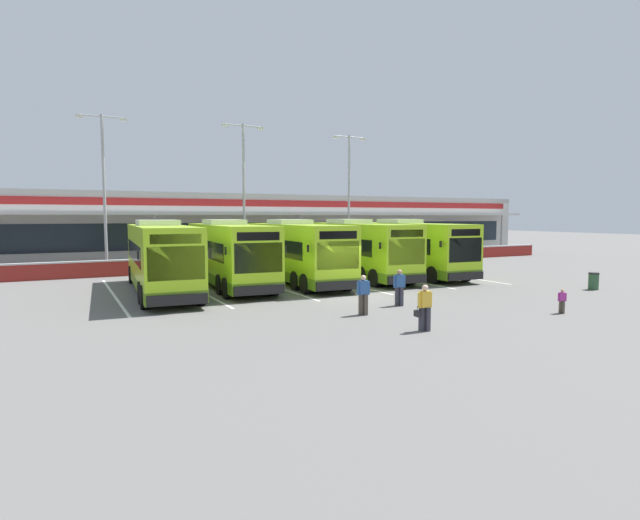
# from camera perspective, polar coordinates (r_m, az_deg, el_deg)

# --- Properties ---
(ground_plane) EXTENTS (200.00, 200.00, 0.00)m
(ground_plane) POSITION_cam_1_polar(r_m,az_deg,el_deg) (25.19, 3.71, -4.13)
(ground_plane) COLOR #605E5B
(terminal_building) EXTENTS (70.00, 13.00, 6.00)m
(terminal_building) POSITION_cam_1_polar(r_m,az_deg,el_deg) (49.88, -12.51, 3.74)
(terminal_building) COLOR #B7B7B2
(terminal_building) RESTS_ON ground
(red_barrier_wall) EXTENTS (60.00, 0.40, 1.10)m
(red_barrier_wall) POSITION_cam_1_polar(r_m,az_deg,el_deg) (38.18, -7.62, -0.22)
(red_barrier_wall) COLOR maroon
(red_barrier_wall) RESTS_ON ground
(coach_bus_leftmost) EXTENTS (3.58, 12.29, 3.78)m
(coach_bus_leftmost) POSITION_cam_1_polar(r_m,az_deg,el_deg) (27.48, -17.56, 0.16)
(coach_bus_leftmost) COLOR #9ED11E
(coach_bus_leftmost) RESTS_ON ground
(coach_bus_left_centre) EXTENTS (3.58, 12.29, 3.78)m
(coach_bus_left_centre) POSITION_cam_1_polar(r_m,az_deg,el_deg) (29.40, -10.29, 0.61)
(coach_bus_left_centre) COLOR #9ED11E
(coach_bus_left_centre) RESTS_ON ground
(coach_bus_centre) EXTENTS (3.58, 12.29, 3.78)m
(coach_bus_centre) POSITION_cam_1_polar(r_m,az_deg,el_deg) (30.52, -2.82, 0.84)
(coach_bus_centre) COLOR #9ED11E
(coach_bus_centre) RESTS_ON ground
(coach_bus_right_centre) EXTENTS (3.58, 12.29, 3.78)m
(coach_bus_right_centre) POSITION_cam_1_polar(r_m,az_deg,el_deg) (32.98, 4.02, 1.15)
(coach_bus_right_centre) COLOR #9ED11E
(coach_bus_right_centre) RESTS_ON ground
(coach_bus_rightmost) EXTENTS (3.58, 12.29, 3.78)m
(coach_bus_rightmost) POSITION_cam_1_polar(r_m,az_deg,el_deg) (34.92, 9.77, 1.30)
(coach_bus_rightmost) COLOR #9ED11E
(coach_bus_rightmost) RESTS_ON ground
(bay_stripe_far_west) EXTENTS (0.14, 13.00, 0.01)m
(bay_stripe_far_west) POSITION_cam_1_polar(r_m,az_deg,el_deg) (27.67, -22.26, -3.66)
(bay_stripe_far_west) COLOR silver
(bay_stripe_far_west) RESTS_ON ground
(bay_stripe_west) EXTENTS (0.14, 13.00, 0.01)m
(bay_stripe_west) POSITION_cam_1_polar(r_m,az_deg,el_deg) (28.34, -13.77, -3.24)
(bay_stripe_west) COLOR silver
(bay_stripe_west) RESTS_ON ground
(bay_stripe_mid_west) EXTENTS (0.14, 13.00, 0.01)m
(bay_stripe_mid_west) POSITION_cam_1_polar(r_m,az_deg,el_deg) (29.60, -5.83, -2.77)
(bay_stripe_mid_west) COLOR silver
(bay_stripe_mid_west) RESTS_ON ground
(bay_stripe_centre) EXTENTS (0.14, 13.00, 0.01)m
(bay_stripe_centre) POSITION_cam_1_polar(r_m,az_deg,el_deg) (31.37, 1.32, -2.31)
(bay_stripe_centre) COLOR silver
(bay_stripe_centre) RESTS_ON ground
(bay_stripe_mid_east) EXTENTS (0.14, 13.00, 0.01)m
(bay_stripe_mid_east) POSITION_cam_1_polar(r_m,az_deg,el_deg) (33.58, 7.62, -1.87)
(bay_stripe_mid_east) COLOR silver
(bay_stripe_mid_east) RESTS_ON ground
(bay_stripe_east) EXTENTS (0.14, 13.00, 0.01)m
(bay_stripe_east) POSITION_cam_1_polar(r_m,az_deg,el_deg) (36.14, 13.08, -1.47)
(bay_stripe_east) COLOR silver
(bay_stripe_east) RESTS_ON ground
(pedestrian_with_handbag) EXTENTS (0.63, 0.35, 1.62)m
(pedestrian_with_handbag) POSITION_cam_1_polar(r_m,az_deg,el_deg) (17.90, 11.69, -5.18)
(pedestrian_with_handbag) COLOR #33333D
(pedestrian_with_handbag) RESTS_ON ground
(pedestrian_in_dark_coat) EXTENTS (0.54, 0.37, 1.62)m
(pedestrian_in_dark_coat) POSITION_cam_1_polar(r_m,az_deg,el_deg) (22.71, 8.94, -2.95)
(pedestrian_in_dark_coat) COLOR #33333D
(pedestrian_in_dark_coat) RESTS_ON ground
(pedestrian_child) EXTENTS (0.30, 0.26, 1.00)m
(pedestrian_child) POSITION_cam_1_polar(r_m,az_deg,el_deg) (23.00, 25.65, -4.12)
(pedestrian_child) COLOR #4C4238
(pedestrian_child) RESTS_ON ground
(pedestrian_near_bin) EXTENTS (0.54, 0.35, 1.62)m
(pedestrian_near_bin) POSITION_cam_1_polar(r_m,az_deg,el_deg) (20.43, 4.91, -3.79)
(pedestrian_near_bin) COLOR #4C4238
(pedestrian_near_bin) RESTS_ON ground
(lamp_post_west) EXTENTS (3.24, 0.28, 11.00)m
(lamp_post_west) POSITION_cam_1_polar(r_m,az_deg,el_deg) (38.68, -23.21, 8.00)
(lamp_post_west) COLOR #9E9EA3
(lamp_post_west) RESTS_ON ground
(lamp_post_centre) EXTENTS (3.24, 0.28, 11.00)m
(lamp_post_centre) POSITION_cam_1_polar(r_m,az_deg,el_deg) (39.61, -8.60, 8.26)
(lamp_post_centre) COLOR #9E9EA3
(lamp_post_centre) RESTS_ON ground
(lamp_post_east) EXTENTS (3.24, 0.28, 11.00)m
(lamp_post_east) POSITION_cam_1_polar(r_m,az_deg,el_deg) (44.77, 3.29, 7.92)
(lamp_post_east) COLOR #9E9EA3
(lamp_post_east) RESTS_ON ground
(litter_bin) EXTENTS (0.54, 0.54, 0.93)m
(litter_bin) POSITION_cam_1_polar(r_m,az_deg,el_deg) (31.19, 28.49, -2.10)
(litter_bin) COLOR #2D5133
(litter_bin) RESTS_ON ground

